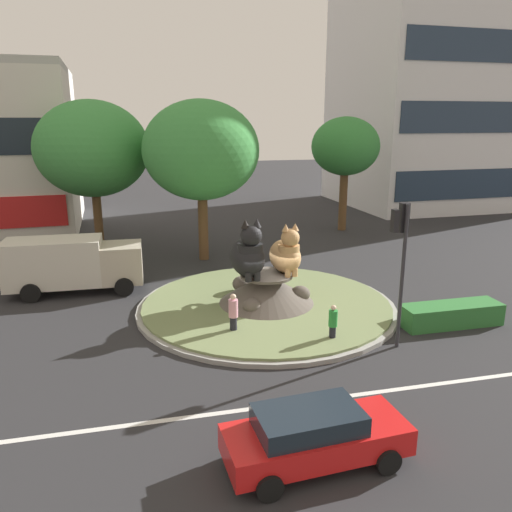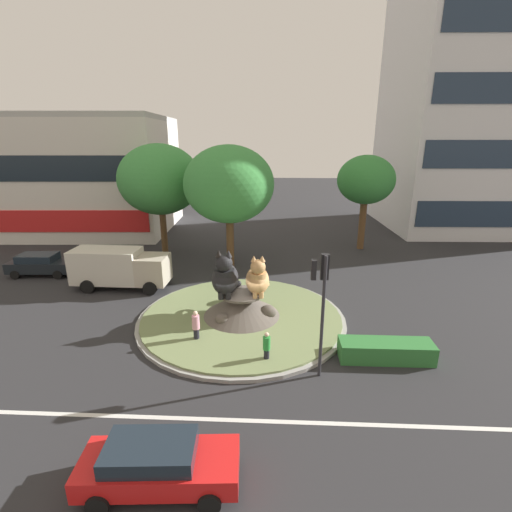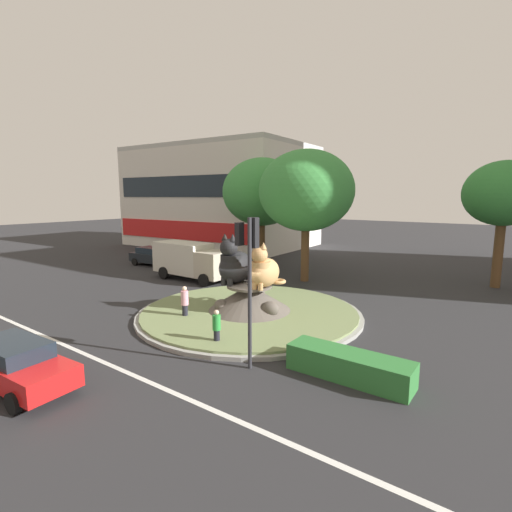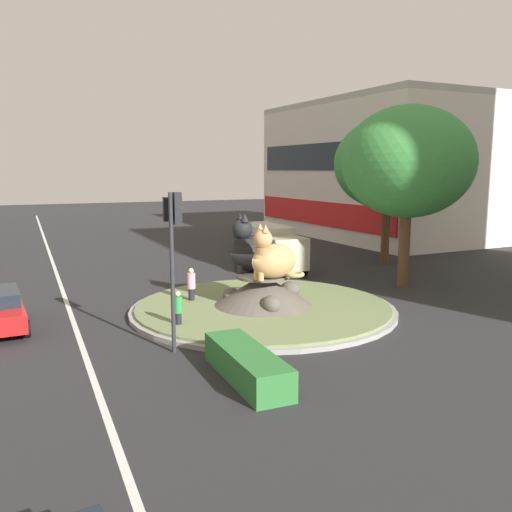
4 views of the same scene
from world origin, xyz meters
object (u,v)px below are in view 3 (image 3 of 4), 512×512
object	(u,v)px
hatchback_near_shophouse	(16,363)
pedestrian_green_shirt	(217,327)
broadleaf_tree_behind_island	(306,191)
second_tree_near_tower	(262,192)
traffic_light_mast	(249,260)
cat_statue_calico	(264,271)
delivery_box_truck	(191,260)
shophouse_block	(221,197)
sedan_on_far_lane	(154,256)
pedestrian_pink_shirt	(185,303)
cat_statue_black	(235,265)
third_tree_left	(504,194)

from	to	relation	value
hatchback_near_shophouse	pedestrian_green_shirt	bearing A→B (deg)	60.73
broadleaf_tree_behind_island	second_tree_near_tower	size ratio (longest dim) A/B	1.00
traffic_light_mast	pedestrian_green_shirt	bearing A→B (deg)	74.27
cat_statue_calico	delivery_box_truck	distance (m)	10.45
shophouse_block	pedestrian_green_shirt	bearing A→B (deg)	-52.10
broadleaf_tree_behind_island	hatchback_near_shophouse	world-z (taller)	broadleaf_tree_behind_island
shophouse_block	sedan_on_far_lane	distance (m)	16.55
pedestrian_pink_shirt	delivery_box_truck	world-z (taller)	delivery_box_truck
second_tree_near_tower	shophouse_block	bearing A→B (deg)	144.39
cat_statue_calico	pedestrian_pink_shirt	bearing A→B (deg)	-53.90
broadleaf_tree_behind_island	pedestrian_green_shirt	world-z (taller)	broadleaf_tree_behind_island
pedestrian_pink_shirt	shophouse_block	bearing A→B (deg)	135.24
cat_statue_black	pedestrian_pink_shirt	world-z (taller)	cat_statue_black
cat_statue_calico	second_tree_near_tower	bearing A→B (deg)	-150.61
traffic_light_mast	second_tree_near_tower	size ratio (longest dim) A/B	0.57
cat_statue_calico	sedan_on_far_lane	bearing A→B (deg)	-117.59
cat_statue_black	second_tree_near_tower	bearing A→B (deg)	-153.77
broadleaf_tree_behind_island	sedan_on_far_lane	world-z (taller)	broadleaf_tree_behind_island
sedan_on_far_lane	delivery_box_truck	size ratio (longest dim) A/B	0.74
broadleaf_tree_behind_island	second_tree_near_tower	bearing A→B (deg)	150.98
traffic_light_mast	third_tree_left	distance (m)	20.54
cat_statue_calico	hatchback_near_shophouse	distance (m)	10.86
shophouse_block	hatchback_near_shophouse	world-z (taller)	shophouse_block
pedestrian_pink_shirt	cat_statue_black	bearing A→B (deg)	72.76
third_tree_left	pedestrian_pink_shirt	xyz separation A→B (m)	(-11.79, -17.24, -5.29)
broadleaf_tree_behind_island	pedestrian_green_shirt	bearing A→B (deg)	-76.60
broadleaf_tree_behind_island	delivery_box_truck	bearing A→B (deg)	-146.96
third_tree_left	pedestrian_green_shirt	size ratio (longest dim) A/B	5.37
pedestrian_pink_shirt	pedestrian_green_shirt	world-z (taller)	pedestrian_pink_shirt
shophouse_block	second_tree_near_tower	distance (m)	15.59
second_tree_near_tower	sedan_on_far_lane	bearing A→B (deg)	-142.60
cat_statue_calico	pedestrian_green_shirt	xyz separation A→B (m)	(0.58, -4.20, -1.62)
shophouse_block	second_tree_near_tower	bearing A→B (deg)	-38.46
pedestrian_green_shirt	broadleaf_tree_behind_island	bearing A→B (deg)	-85.93
cat_statue_black	traffic_light_mast	distance (m)	6.69
cat_statue_calico	delivery_box_truck	world-z (taller)	cat_statue_calico
third_tree_left	delivery_box_truck	size ratio (longest dim) A/B	1.31
third_tree_left	cat_statue_calico	bearing A→B (deg)	-121.32
shophouse_block	broadleaf_tree_behind_island	bearing A→B (deg)	-36.40
second_tree_near_tower	delivery_box_truck	bearing A→B (deg)	-95.41
shophouse_block	broadleaf_tree_behind_island	xyz separation A→B (m)	(18.89, -12.53, 0.45)
cat_statue_calico	broadleaf_tree_behind_island	xyz separation A→B (m)	(-2.51, 8.80, 4.01)
broadleaf_tree_behind_island	hatchback_near_shophouse	xyz separation A→B (m)	(0.10, -19.26, -5.66)
shophouse_block	cat_statue_black	bearing A→B (deg)	-50.35
second_tree_near_tower	cat_statue_black	bearing A→B (deg)	-60.55
traffic_light_mast	cat_statue_black	bearing A→B (deg)	45.08
pedestrian_pink_shirt	pedestrian_green_shirt	bearing A→B (deg)	-16.62
pedestrian_pink_shirt	sedan_on_far_lane	xyz separation A→B (m)	(-13.44, 9.06, -0.08)
delivery_box_truck	cat_statue_black	bearing A→B (deg)	-28.26
shophouse_block	third_tree_left	xyz separation A→B (m)	(30.29, -6.71, 0.21)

